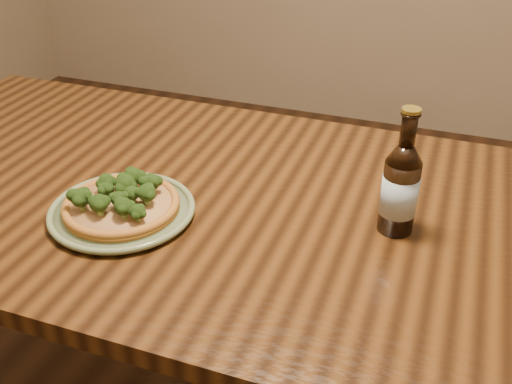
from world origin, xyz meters
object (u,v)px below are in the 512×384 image
(plate, at_px, (122,211))
(beer_bottle, at_px, (400,188))
(table, at_px, (177,222))
(pizza, at_px, (121,202))

(plate, height_order, beer_bottle, beer_bottle)
(table, height_order, plate, plate)
(plate, bearing_deg, table, 70.45)
(table, xyz_separation_m, pizza, (-0.05, -0.14, 0.12))
(table, relative_size, pizza, 6.79)
(pizza, height_order, beer_bottle, beer_bottle)
(table, bearing_deg, plate, -109.55)
(pizza, xyz_separation_m, beer_bottle, (0.53, 0.14, 0.07))
(beer_bottle, bearing_deg, table, -174.18)
(table, xyz_separation_m, beer_bottle, (0.48, 0.00, 0.19))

